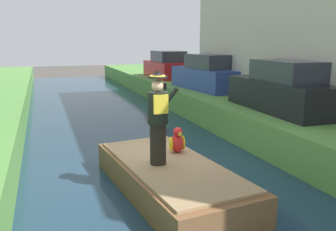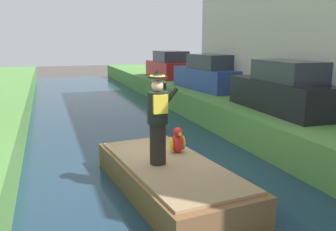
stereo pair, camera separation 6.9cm
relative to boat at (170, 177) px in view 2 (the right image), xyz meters
The scene contains 8 objects.
ground_plane 1.02m from the boat, 90.00° to the left, with size 80.00×80.00×0.00m, color #4C4742.
canal_water 1.00m from the boat, 90.00° to the left, with size 5.86×48.00×0.10m, color #1E384C.
boat is the anchor object (origin of this frame).
person_pirate 1.26m from the boat, behind, with size 0.61×0.42×1.85m.
parrot_plush 0.90m from the boat, 57.33° to the left, with size 0.36×0.35×0.57m.
parked_car_dark 5.29m from the boat, 27.85° to the left, with size 1.85×4.06×1.50m.
parked_car_blue 8.96m from the boat, 59.21° to the left, with size 2.00×4.12×1.50m.
parked_car_red 13.89m from the boat, 70.83° to the left, with size 1.72×4.01×1.50m.
Camera 2 is at (-2.24, -7.37, 3.10)m, focal length 38.26 mm.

